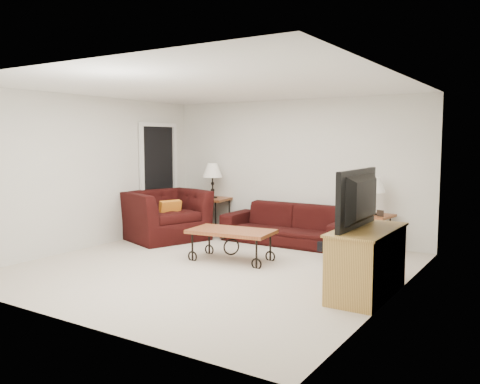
{
  "coord_description": "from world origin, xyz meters",
  "views": [
    {
      "loc": [
        4.0,
        -5.59,
        1.77
      ],
      "look_at": [
        0.0,
        0.7,
        1.0
      ],
      "focal_mm": 37.31,
      "sensor_mm": 36.0,
      "label": 1
    }
  ],
  "objects_px": {
    "side_table_right": "(373,233)",
    "coffee_table": "(231,245)",
    "sofa": "(289,224)",
    "side_table_left": "(213,215)",
    "armchair": "(165,215)",
    "tv_stand": "(367,262)",
    "backpack": "(328,243)",
    "lamp_right": "(374,196)",
    "television": "(367,199)",
    "lamp_left": "(213,181)"
  },
  "relations": [
    {
      "from": "side_table_right",
      "to": "coffee_table",
      "type": "relative_size",
      "value": 0.48
    },
    {
      "from": "sofa",
      "to": "side_table_left",
      "type": "xyz_separation_m",
      "value": [
        -1.73,
        0.18,
        -0.0
      ]
    },
    {
      "from": "armchair",
      "to": "tv_stand",
      "type": "relative_size",
      "value": 1.04
    },
    {
      "from": "sofa",
      "to": "backpack",
      "type": "distance_m",
      "value": 1.19
    },
    {
      "from": "lamp_right",
      "to": "armchair",
      "type": "bearing_deg",
      "value": -163.11
    },
    {
      "from": "sofa",
      "to": "armchair",
      "type": "distance_m",
      "value": 2.21
    },
    {
      "from": "television",
      "to": "backpack",
      "type": "height_order",
      "value": "television"
    },
    {
      "from": "television",
      "to": "backpack",
      "type": "relative_size",
      "value": 2.53
    },
    {
      "from": "lamp_left",
      "to": "television",
      "type": "distance_m",
      "value": 4.44
    },
    {
      "from": "side_table_left",
      "to": "backpack",
      "type": "relative_size",
      "value": 1.46
    },
    {
      "from": "armchair",
      "to": "television",
      "type": "xyz_separation_m",
      "value": [
        4.08,
        -1.25,
        0.67
      ]
    },
    {
      "from": "side_table_left",
      "to": "coffee_table",
      "type": "bearing_deg",
      "value": -47.77
    },
    {
      "from": "sofa",
      "to": "armchair",
      "type": "bearing_deg",
      "value": -156.81
    },
    {
      "from": "side_table_right",
      "to": "armchair",
      "type": "xyz_separation_m",
      "value": [
        -3.45,
        -1.05,
        0.14
      ]
    },
    {
      "from": "lamp_right",
      "to": "armchair",
      "type": "relative_size",
      "value": 0.44
    },
    {
      "from": "tv_stand",
      "to": "television",
      "type": "xyz_separation_m",
      "value": [
        -0.02,
        0.0,
        0.72
      ]
    },
    {
      "from": "sofa",
      "to": "television",
      "type": "bearing_deg",
      "value": -45.87
    },
    {
      "from": "armchair",
      "to": "coffee_table",
      "type": "bearing_deg",
      "value": -90.24
    },
    {
      "from": "sofa",
      "to": "lamp_left",
      "type": "distance_m",
      "value": 1.87
    },
    {
      "from": "lamp_right",
      "to": "television",
      "type": "distance_m",
      "value": 2.39
    },
    {
      "from": "side_table_left",
      "to": "lamp_left",
      "type": "xyz_separation_m",
      "value": [
        0.0,
        0.0,
        0.67
      ]
    },
    {
      "from": "side_table_right",
      "to": "backpack",
      "type": "xyz_separation_m",
      "value": [
        -0.43,
        -0.82,
        -0.07
      ]
    },
    {
      "from": "side_table_left",
      "to": "lamp_left",
      "type": "distance_m",
      "value": 0.67
    },
    {
      "from": "lamp_left",
      "to": "coffee_table",
      "type": "relative_size",
      "value": 0.54
    },
    {
      "from": "sofa",
      "to": "side_table_right",
      "type": "relative_size",
      "value": 3.85
    },
    {
      "from": "sofa",
      "to": "side_table_right",
      "type": "height_order",
      "value": "sofa"
    },
    {
      "from": "tv_stand",
      "to": "lamp_left",
      "type": "bearing_deg",
      "value": 148.89
    },
    {
      "from": "coffee_table",
      "to": "side_table_left",
      "type": "bearing_deg",
      "value": 132.23
    },
    {
      "from": "side_table_left",
      "to": "backpack",
      "type": "bearing_deg",
      "value": -16.63
    },
    {
      "from": "tv_stand",
      "to": "backpack",
      "type": "xyz_separation_m",
      "value": [
        -1.08,
        1.48,
        -0.16
      ]
    },
    {
      "from": "side_table_right",
      "to": "television",
      "type": "xyz_separation_m",
      "value": [
        0.63,
        -2.3,
        0.81
      ]
    },
    {
      "from": "sofa",
      "to": "tv_stand",
      "type": "height_order",
      "value": "tv_stand"
    },
    {
      "from": "lamp_right",
      "to": "television",
      "type": "bearing_deg",
      "value": -74.66
    },
    {
      "from": "lamp_left",
      "to": "armchair",
      "type": "bearing_deg",
      "value": -105.67
    },
    {
      "from": "armchair",
      "to": "television",
      "type": "height_order",
      "value": "television"
    },
    {
      "from": "coffee_table",
      "to": "backpack",
      "type": "distance_m",
      "value": 1.48
    },
    {
      "from": "coffee_table",
      "to": "tv_stand",
      "type": "xyz_separation_m",
      "value": [
        2.22,
        -0.55,
        0.16
      ]
    },
    {
      "from": "side_table_right",
      "to": "coffee_table",
      "type": "xyz_separation_m",
      "value": [
        -1.57,
        -1.75,
        -0.07
      ]
    },
    {
      "from": "lamp_left",
      "to": "tv_stand",
      "type": "relative_size",
      "value": 0.52
    },
    {
      "from": "lamp_right",
      "to": "backpack",
      "type": "relative_size",
      "value": 1.3
    },
    {
      "from": "sofa",
      "to": "side_table_left",
      "type": "relative_size",
      "value": 3.43
    },
    {
      "from": "lamp_right",
      "to": "backpack",
      "type": "xyz_separation_m",
      "value": [
        -0.43,
        -0.82,
        -0.66
      ]
    },
    {
      "from": "television",
      "to": "armchair",
      "type": "bearing_deg",
      "value": -107.02
    },
    {
      "from": "sofa",
      "to": "backpack",
      "type": "relative_size",
      "value": 5.0
    },
    {
      "from": "sofa",
      "to": "backpack",
      "type": "height_order",
      "value": "sofa"
    },
    {
      "from": "lamp_right",
      "to": "lamp_left",
      "type": "bearing_deg",
      "value": 180.0
    },
    {
      "from": "sofa",
      "to": "lamp_right",
      "type": "distance_m",
      "value": 1.54
    },
    {
      "from": "backpack",
      "to": "armchair",
      "type": "bearing_deg",
      "value": 170.16
    },
    {
      "from": "side_table_right",
      "to": "backpack",
      "type": "distance_m",
      "value": 0.92
    },
    {
      "from": "armchair",
      "to": "lamp_left",
      "type": "bearing_deg",
      "value": 4.52
    }
  ]
}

